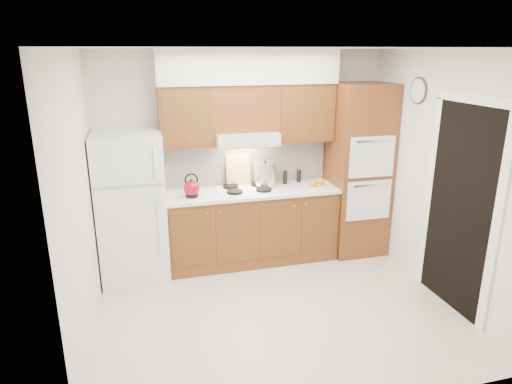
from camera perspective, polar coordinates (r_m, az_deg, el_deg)
The scene contains 26 objects.
floor at distance 4.93m, azimuth 2.70°, elevation -14.33°, with size 3.60×3.60×0.00m, color beige.
ceiling at distance 4.19m, azimuth 3.23°, elevation 17.53°, with size 3.60×3.60×0.00m, color white.
wall_back at distance 5.78m, azimuth -1.59°, elevation 4.51°, with size 3.60×0.02×2.60m, color silver.
wall_left at distance 4.22m, azimuth -21.04°, elevation -1.57°, with size 0.02×3.00×2.60m, color silver.
wall_right at distance 5.21m, azimuth 22.18°, elevation 1.76°, with size 0.02×3.00×2.60m, color silver.
fridge at distance 5.41m, azimuth -15.28°, elevation -1.87°, with size 0.75×0.72×1.72m, color white.
base_cabinets at distance 5.76m, azimuth -0.59°, elevation -4.39°, with size 2.11×0.60×0.90m, color brown.
countertop at distance 5.60m, azimuth -0.58°, elevation 0.05°, with size 2.13×0.62×0.04m, color white.
backsplash at distance 5.79m, azimuth -1.31°, elevation 3.72°, with size 2.11×0.03×0.56m, color white.
oven_cabinet at distance 6.03m, azimuth 12.62°, elevation 2.67°, with size 0.70×0.65×2.20m, color brown.
upper_cab_left at distance 5.40m, azimuth -8.72°, elevation 9.34°, with size 0.63×0.33×0.70m, color brown.
upper_cab_right at distance 5.74m, azimuth 5.82°, elevation 9.91°, with size 0.73×0.33×0.70m, color brown.
range_hood at distance 5.51m, azimuth -1.33°, elevation 6.78°, with size 0.75×0.45×0.15m, color silver.
upper_cab_over_hood at distance 5.51m, azimuth -1.50°, elevation 10.47°, with size 0.75×0.33×0.55m, color brown.
soffit at distance 5.47m, azimuth -0.97°, elevation 15.42°, with size 2.13×0.36×0.40m, color silver.
cooktop at distance 5.60m, azimuth -1.12°, elevation 0.32°, with size 0.74×0.50×0.01m, color white.
doorway at distance 5.01m, azimuth 24.09°, elevation -2.07°, with size 0.02×0.90×2.10m, color black.
wall_clock at distance 5.50m, azimuth 19.64°, elevation 11.84°, with size 0.30×0.30×0.02m, color #3F3833.
kettle at distance 5.35m, azimuth -8.04°, elevation 0.44°, with size 0.19×0.19×0.19m, color maroon.
cutting_board at distance 5.74m, azimuth -2.27°, elevation 2.76°, with size 0.30×0.02×0.41m, color #D7B76E.
stock_pot at distance 5.68m, azimuth 1.16°, elevation 2.26°, with size 0.26×0.26×0.27m, color silver.
condiment_a at distance 5.82m, azimuth 1.39°, elevation 1.96°, with size 0.06×0.06×0.20m, color black.
condiment_b at distance 5.84m, azimuth 3.67°, elevation 1.83°, with size 0.05×0.05×0.17m, color black.
condiment_c at distance 5.95m, azimuth 5.39°, elevation 2.02°, with size 0.06×0.06×0.16m, color black.
orange_near at distance 5.77m, azimuth 7.24°, elevation 1.09°, with size 0.09×0.09×0.09m, color orange.
orange_far at distance 5.87m, azimuth 8.10°, elevation 1.31°, with size 0.08×0.08×0.08m, color orange.
Camera 1 is at (-1.29, -3.99, 2.59)m, focal length 32.00 mm.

